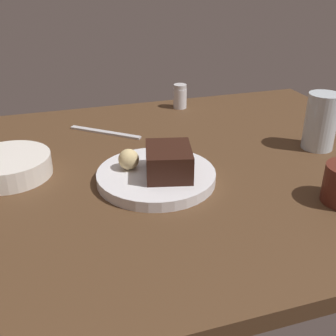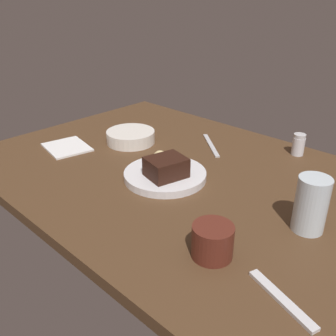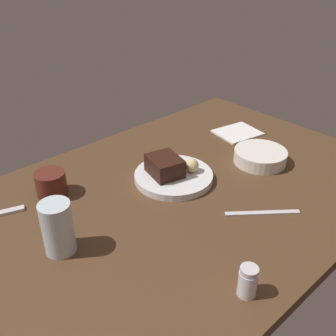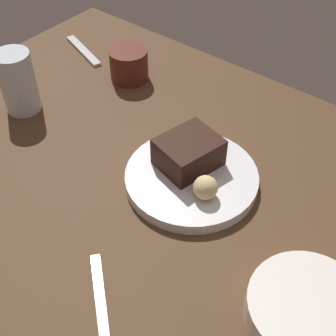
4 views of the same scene
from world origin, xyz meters
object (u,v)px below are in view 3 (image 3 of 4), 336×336
dessert_plate (174,176)px  butter_knife (262,213)px  side_bowl (260,156)px  folded_napkin (238,133)px  salt_shaker (248,281)px  chocolate_cake_slice (165,166)px  bread_roll (192,165)px  water_glass (58,228)px  coffee_cup (51,184)px

dessert_plate → butter_knife: size_ratio=1.19×
dessert_plate → side_bowl: size_ratio=1.40×
butter_knife → folded_napkin: 47.26cm
salt_shaker → folded_napkin: size_ratio=0.46×
folded_napkin → butter_knife: bearing=46.2°
chocolate_cake_slice → bread_roll: 7.92cm
chocolate_cake_slice → folded_napkin: (-39.99, -5.30, -4.35)cm
chocolate_cake_slice → folded_napkin: 40.57cm
dessert_plate → chocolate_cake_slice: size_ratio=2.28×
bread_roll → dessert_plate: bearing=-30.4°
dessert_plate → bread_roll: size_ratio=5.68×
chocolate_cake_slice → water_glass: (36.86, 5.98, 1.58)cm
coffee_cup → dessert_plate: bearing=149.9°
salt_shaker → folded_napkin: (-56.56, -47.26, -3.05)cm
salt_shaker → side_bowl: bearing=-146.8°
dessert_plate → folded_napkin: size_ratio=1.54×
bread_roll → folded_napkin: bearing=-163.9°
water_glass → bread_roll: bearing=-177.8°
bread_roll → side_bowl: bearing=159.9°
salt_shaker → coffee_cup: bearing=-79.3°
salt_shaker → butter_knife: (-23.85, -13.16, -3.10)cm
side_bowl → folded_napkin: side_bowl is taller
dessert_plate → coffee_cup: 34.01cm
bread_roll → side_bowl: 23.57cm
dessert_plate → folded_napkin: (-38.01, -6.93, -0.71)cm
chocolate_cake_slice → water_glass: 37.38cm
chocolate_cake_slice → coffee_cup: size_ratio=1.20×
salt_shaker → dessert_plate: bearing=-114.7°
butter_knife → side_bowl: bearing=-102.9°
chocolate_cake_slice → water_glass: size_ratio=0.79×
coffee_cup → butter_knife: 56.23cm
water_glass → folded_napkin: size_ratio=0.85×
dessert_plate → chocolate_cake_slice: 4.45cm
dessert_plate → butter_knife: bearing=101.0°
coffee_cup → folded_napkin: (-67.37, 10.06, -3.09)cm
bread_roll → salt_shaker: size_ratio=0.59×
water_glass → coffee_cup: bearing=-113.9°
coffee_cup → butter_knife: coffee_cup is taller
bread_roll → chocolate_cake_slice: bearing=-33.4°
chocolate_cake_slice → butter_knife: (-7.27, 28.80, -4.40)cm
butter_knife → water_glass: bearing=12.3°
water_glass → butter_knife: (-44.14, 22.83, -5.99)cm
bread_roll → water_glass: size_ratio=0.32×
side_bowl → salt_shaker: bearing=33.2°
butter_knife → bread_roll: bearing=-48.8°
chocolate_cake_slice → coffee_cup: 31.43cm
dessert_plate → bread_roll: bearing=149.6°
coffee_cup → side_bowl: bearing=153.6°
salt_shaker → water_glass: (20.29, -35.98, 2.89)cm
dessert_plate → water_glass: size_ratio=1.81×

